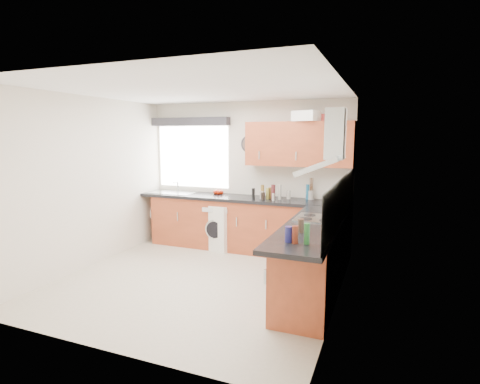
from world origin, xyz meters
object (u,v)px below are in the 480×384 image
at_px(oven, 316,256).
at_px(upper_cabinets, 299,144).
at_px(extractor_hood, 328,149).
at_px(washing_machine, 221,226).

relative_size(oven, upper_cabinets, 0.50).
bearing_deg(oven, extractor_hood, -0.00).
distance_m(oven, upper_cabinets, 1.99).
height_order(extractor_hood, upper_cabinets, upper_cabinets).
height_order(upper_cabinets, washing_machine, upper_cabinets).
height_order(oven, upper_cabinets, upper_cabinets).
bearing_deg(washing_machine, extractor_hood, -16.57).
bearing_deg(extractor_hood, washing_machine, 149.34).
distance_m(extractor_hood, upper_cabinets, 1.48).
bearing_deg(extractor_hood, oven, 180.00).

